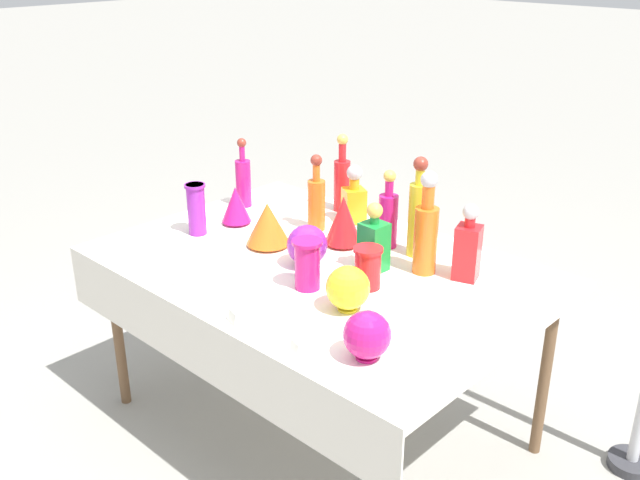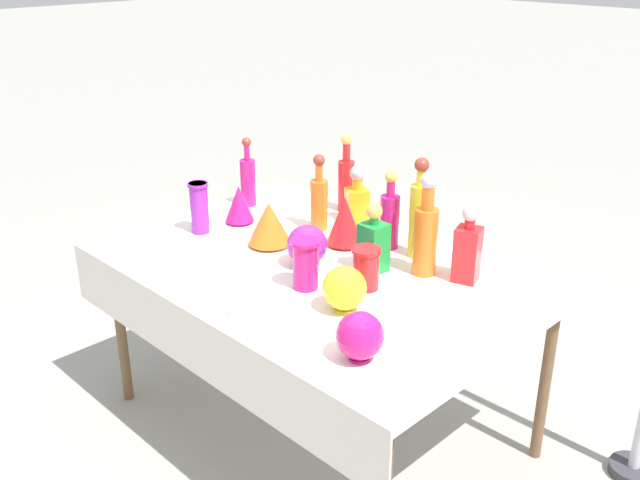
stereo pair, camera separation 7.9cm
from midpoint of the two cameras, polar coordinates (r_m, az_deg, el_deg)
name	(u,v)px [view 2 (the right image)]	position (r m, az deg, el deg)	size (l,w,h in m)	color
ground_plane	(320,424)	(3.15, 0.74, -14.54)	(40.00, 40.00, 0.00)	gray
display_table	(315,278)	(2.76, 0.40, -3.07)	(1.70, 1.16, 0.76)	white
tall_bottle_0	(426,232)	(2.65, 9.32, 0.61)	(0.09, 0.09, 0.40)	orange
tall_bottle_1	(419,214)	(2.79, 8.73, 2.04)	(0.08, 0.08, 0.40)	yellow
tall_bottle_2	(390,217)	(2.87, 6.38, 1.85)	(0.08, 0.08, 0.32)	#C61972
tall_bottle_3	(319,200)	(3.03, 0.67, 3.22)	(0.08, 0.08, 0.33)	orange
tall_bottle_4	(248,179)	(3.33, -5.11, 4.87)	(0.07, 0.07, 0.33)	#C61972
tall_bottle_5	(346,180)	(3.25, 2.80, 4.79)	(0.07, 0.07, 0.36)	red
square_decanter_0	(467,249)	(2.64, 12.56, -0.72)	(0.11, 0.11, 0.29)	red
square_decanter_1	(373,243)	(2.66, 5.15, -0.22)	(0.10, 0.10, 0.27)	#198C38
square_decanter_2	(357,198)	(3.12, 3.72, 3.34)	(0.12, 0.12, 0.26)	orange
slender_vase_0	(199,206)	(3.04, -8.90, 2.67)	(0.09, 0.09, 0.22)	purple
slender_vase_1	(366,267)	(2.54, 4.60, -2.16)	(0.11, 0.11, 0.15)	red
slender_vase_2	(306,262)	(2.53, -0.26, -1.81)	(0.11, 0.11, 0.19)	#C61972
fluted_vase_0	(239,204)	(3.14, -5.77, 2.91)	(0.13, 0.13, 0.17)	#C61972
fluted_vase_1	(269,223)	(2.89, -3.30, 1.37)	(0.18, 0.18, 0.18)	orange
fluted_vase_2	(345,220)	(2.88, 2.79, 1.59)	(0.15, 0.15, 0.21)	red
round_bowl_0	(344,288)	(2.39, 2.92, -3.89)	(0.15, 0.15, 0.16)	yellow
round_bowl_1	(307,245)	(2.71, -0.21, -0.42)	(0.16, 0.16, 0.16)	purple
round_bowl_2	(360,336)	(2.13, 4.29, -7.66)	(0.15, 0.15, 0.15)	#C61972
price_tag_left	(228,316)	(2.36, -6.39, -6.10)	(0.06, 0.01, 0.04)	white
price_tag_center	(171,283)	(2.62, -11.00, -3.41)	(0.06, 0.01, 0.03)	white
price_tag_right	(288,348)	(2.18, -1.53, -8.62)	(0.05, 0.01, 0.04)	white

